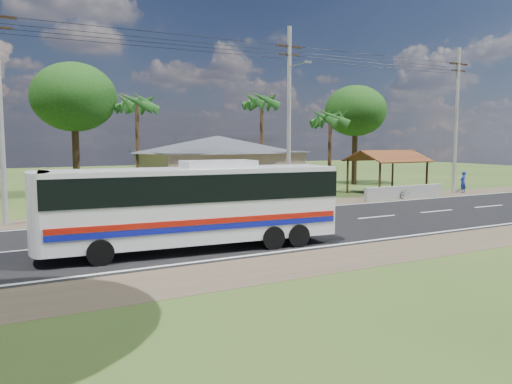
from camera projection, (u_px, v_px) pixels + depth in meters
ground at (306, 224)px, 24.43m from camera, size 120.00×120.00×0.00m
road at (306, 224)px, 24.43m from camera, size 120.00×16.00×0.03m
house at (218, 160)px, 36.02m from camera, size 12.40×10.00×5.00m
waiting_shed at (387, 158)px, 37.69m from camera, size 5.20×4.48×3.35m
concrete_barrier at (404, 192)px, 34.91m from camera, size 7.00×0.30×0.90m
utility_poles at (285, 113)px, 30.76m from camera, size 32.80×2.22×11.00m
palm_near at (330, 119)px, 37.93m from camera, size 2.80×2.80×6.70m
palm_mid at (262, 102)px, 40.09m from camera, size 2.80×2.80×8.20m
palm_far at (137, 104)px, 35.89m from camera, size 2.80×2.80×7.70m
tree_behind_house at (74, 98)px, 35.73m from camera, size 6.00×6.00×9.61m
tree_behind_shed at (355, 111)px, 45.26m from camera, size 5.60×5.60×9.02m
coach_bus at (196, 199)px, 18.46m from camera, size 10.90×3.18×3.34m
motorcycle at (406, 193)px, 34.96m from camera, size 1.65×0.88×0.82m
person at (463, 182)px, 38.67m from camera, size 0.67×0.50×1.67m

